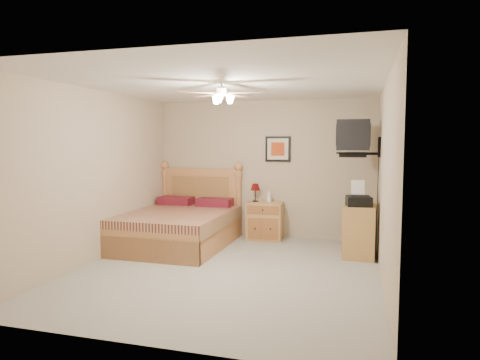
{
  "coord_description": "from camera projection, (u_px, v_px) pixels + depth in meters",
  "views": [
    {
      "loc": [
        1.71,
        -5.42,
        1.74
      ],
      "look_at": [
        -0.07,
        0.9,
        1.16
      ],
      "focal_mm": 32.0,
      "sensor_mm": 36.0,
      "label": 1
    }
  ],
  "objects": [
    {
      "name": "wall_left",
      "position": [
        96.0,
        176.0,
        6.24
      ],
      "size": [
        0.04,
        4.5,
        2.5
      ],
      "primitive_type": "cube",
      "color": "tan",
      "rests_on": "ground"
    },
    {
      "name": "wall_right",
      "position": [
        385.0,
        183.0,
        5.16
      ],
      "size": [
        0.04,
        4.5,
        2.5
      ],
      "primitive_type": "cube",
      "color": "tan",
      "rests_on": "ground"
    },
    {
      "name": "ceiling",
      "position": [
        226.0,
        84.0,
        5.59
      ],
      "size": [
        4.0,
        4.5,
        0.04
      ],
      "primitive_type": "cube",
      "color": "white",
      "rests_on": "ground"
    },
    {
      "name": "lotion_bottle",
      "position": [
        269.0,
        196.0,
        7.64
      ],
      "size": [
        0.11,
        0.11,
        0.22
      ],
      "primitive_type": "imported",
      "rotation": [
        0.0,
        0.0,
        0.43
      ],
      "color": "silver",
      "rests_on": "nightstand"
    },
    {
      "name": "bed",
      "position": [
        177.0,
        205.0,
        7.15
      ],
      "size": [
        1.65,
        2.16,
        1.39
      ],
      "primitive_type": null,
      "rotation": [
        0.0,
        0.0,
        -0.01
      ],
      "color": "#BA6C39",
      "rests_on": "ground"
    },
    {
      "name": "fax_machine",
      "position": [
        359.0,
        193.0,
        6.37
      ],
      "size": [
        0.41,
        0.43,
        0.38
      ],
      "primitive_type": null,
      "rotation": [
        0.0,
        0.0,
        0.16
      ],
      "color": "black",
      "rests_on": "dresser"
    },
    {
      "name": "wall_back",
      "position": [
        264.0,
        169.0,
        7.85
      ],
      "size": [
        4.0,
        0.04,
        2.5
      ],
      "primitive_type": "cube",
      "color": "tan",
      "rests_on": "ground"
    },
    {
      "name": "wall_tv",
      "position": [
        364.0,
        138.0,
        6.46
      ],
      "size": [
        0.56,
        0.46,
        0.58
      ],
      "primitive_type": null,
      "color": "black",
      "rests_on": "wall_right"
    },
    {
      "name": "dresser",
      "position": [
        360.0,
        231.0,
        6.52
      ],
      "size": [
        0.51,
        0.7,
        0.79
      ],
      "primitive_type": "cube",
      "rotation": [
        0.0,
        0.0,
        -0.06
      ],
      "color": "#B37E49",
      "rests_on": "ground"
    },
    {
      "name": "ceiling_fan",
      "position": [
        222.0,
        93.0,
        5.41
      ],
      "size": [
        1.14,
        1.14,
        0.28
      ],
      "primitive_type": null,
      "color": "white",
      "rests_on": "ceiling"
    },
    {
      "name": "nightstand",
      "position": [
        265.0,
        221.0,
        7.68
      ],
      "size": [
        0.64,
        0.5,
        0.67
      ],
      "primitive_type": "cube",
      "rotation": [
        0.0,
        0.0,
        0.05
      ],
      "color": "#AF7A47",
      "rests_on": "ground"
    },
    {
      "name": "wall_front",
      "position": [
        145.0,
        201.0,
        3.54
      ],
      "size": [
        4.0,
        0.04,
        2.5
      ],
      "primitive_type": "cube",
      "color": "tan",
      "rests_on": "ground"
    },
    {
      "name": "table_lamp",
      "position": [
        255.0,
        193.0,
        7.74
      ],
      "size": [
        0.21,
        0.21,
        0.33
      ],
      "primitive_type": null,
      "rotation": [
        0.0,
        0.0,
        0.2
      ],
      "color": "#5E0B0C",
      "rests_on": "nightstand"
    },
    {
      "name": "framed_picture",
      "position": [
        278.0,
        149.0,
        7.73
      ],
      "size": [
        0.46,
        0.04,
        0.46
      ],
      "primitive_type": "cube",
      "color": "black",
      "rests_on": "wall_back"
    },
    {
      "name": "magazine_upper",
      "position": [
        361.0,
        201.0,
        6.73
      ],
      "size": [
        0.2,
        0.26,
        0.02
      ],
      "primitive_type": "imported",
      "rotation": [
        0.0,
        0.0,
        -0.07
      ],
      "color": "gray",
      "rests_on": "magazine_lower"
    },
    {
      "name": "floor",
      "position": [
        227.0,
        271.0,
        5.81
      ],
      "size": [
        4.5,
        4.5,
        0.0
      ],
      "primitive_type": "plane",
      "color": "#9A958B",
      "rests_on": "ground"
    },
    {
      "name": "magazine_lower",
      "position": [
        360.0,
        202.0,
        6.75
      ],
      "size": [
        0.22,
        0.26,
        0.02
      ],
      "primitive_type": "imported",
      "rotation": [
        0.0,
        0.0,
        -0.19
      ],
      "color": "beige",
      "rests_on": "dresser"
    }
  ]
}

